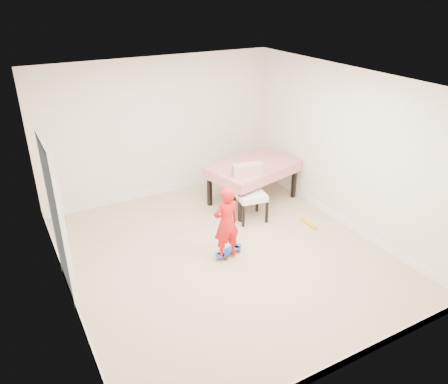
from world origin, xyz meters
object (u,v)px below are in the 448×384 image
skateboard (229,252)px  child (226,225)px  dining_chair (251,194)px  dining_table (253,183)px

skateboard → child: size_ratio=0.45×
dining_chair → skateboard: dining_chair is taller
dining_table → child: size_ratio=1.42×
dining_chair → dining_table: bearing=65.1°
dining_table → skateboard: (-1.28, -1.36, -0.34)m
dining_chair → child: size_ratio=0.86×
child → dining_chair: bearing=-139.2°
child → dining_table: bearing=-134.5°
skateboard → dining_table: bearing=31.2°
dining_chair → child: 1.28m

